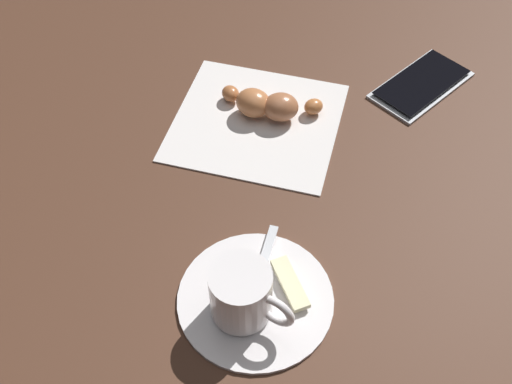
# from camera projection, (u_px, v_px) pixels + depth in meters

# --- Properties ---
(ground_plane) EXTENTS (1.80, 1.80, 0.00)m
(ground_plane) POSITION_uv_depth(u_px,v_px,m) (259.00, 189.00, 0.66)
(ground_plane) COLOR #4C2E1F
(saucer) EXTENTS (0.15, 0.15, 0.01)m
(saucer) POSITION_uv_depth(u_px,v_px,m) (255.00, 298.00, 0.57)
(saucer) COLOR white
(saucer) RESTS_ON ground
(espresso_cup) EXTENTS (0.06, 0.08, 0.06)m
(espresso_cup) POSITION_uv_depth(u_px,v_px,m) (243.00, 293.00, 0.54)
(espresso_cup) COLOR white
(espresso_cup) RESTS_ON saucer
(teaspoon) EXTENTS (0.12, 0.02, 0.01)m
(teaspoon) POSITION_uv_depth(u_px,v_px,m) (254.00, 292.00, 0.57)
(teaspoon) COLOR silver
(teaspoon) RESTS_ON saucer
(sugar_packet) EXTENTS (0.06, 0.05, 0.01)m
(sugar_packet) POSITION_uv_depth(u_px,v_px,m) (290.00, 283.00, 0.57)
(sugar_packet) COLOR beige
(sugar_packet) RESTS_ON saucer
(napkin) EXTENTS (0.19, 0.20, 0.00)m
(napkin) POSITION_uv_depth(u_px,v_px,m) (256.00, 121.00, 0.73)
(napkin) COLOR silver
(napkin) RESTS_ON ground
(croissant) EXTENTS (0.06, 0.13, 0.03)m
(croissant) POSITION_uv_depth(u_px,v_px,m) (269.00, 104.00, 0.72)
(croissant) COLOR #AD6438
(croissant) RESTS_ON napkin
(cell_phone) EXTENTS (0.15, 0.13, 0.01)m
(cell_phone) POSITION_uv_depth(u_px,v_px,m) (422.00, 84.00, 0.77)
(cell_phone) COLOR #B5B9C0
(cell_phone) RESTS_ON ground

